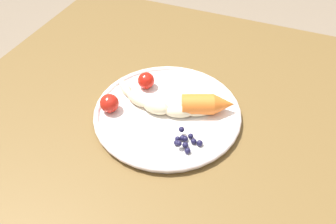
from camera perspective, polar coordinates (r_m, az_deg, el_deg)
The scene contains 7 objects.
dining_table at distance 0.74m, azimuth -1.86°, elevation -8.93°, with size 1.02×0.92×0.77m.
plate at distance 0.70m, azimuth 0.00°, elevation -0.17°, with size 0.30×0.30×0.02m.
banana at distance 0.69m, azimuth -1.65°, elevation 1.35°, with size 0.08×0.23×0.03m.
carrot_orange at distance 0.68m, azimuth 6.72°, elevation 1.28°, with size 0.08×0.11×0.04m.
blueberry_pile at distance 0.63m, azimuth 3.03°, elevation -4.86°, with size 0.05×0.05×0.02m.
tomato_near at distance 0.69m, azimuth -9.77°, elevation 1.45°, with size 0.04×0.04×0.04m, color red.
tomato_mid at distance 0.74m, azimuth -3.68°, elevation 5.27°, with size 0.04×0.04×0.04m, color red.
Camera 1 is at (0.40, 0.19, 1.27)m, focal length 36.45 mm.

